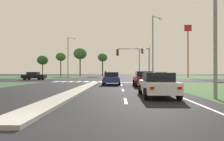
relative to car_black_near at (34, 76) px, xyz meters
The scene contains 35 objects.
ground_plane 13.05m from the car_black_near, ahead, with size 200.00×200.00×0.00m, color black.
grass_verge_far_left 26.20m from the car_black_near, 118.66° to the left, with size 35.00×35.00×0.01m, color #2D4C28.
grass_verge_far_right 44.79m from the car_black_near, 30.87° to the left, with size 35.00×35.00×0.01m, color #385B2D.
median_island_near 24.27m from the car_black_near, 57.76° to the right, with size 1.20×22.00×0.14m, color gray.
median_island_far 26.82m from the car_black_near, 61.14° to the left, with size 1.20×36.00×0.14m, color gray.
lane_dash_near 31.05m from the car_black_near, 58.02° to the right, with size 0.14×2.00×0.01m, color silver.
lane_dash_second 26.16m from the car_black_near, 51.04° to the right, with size 0.14×2.00×0.01m, color silver.
lane_dash_third 21.82m from the car_black_near, 41.08° to the right, with size 0.14×2.00×0.01m, color silver.
lane_dash_fourth 18.44m from the car_black_near, 26.87° to the right, with size 0.14×2.00×0.01m, color silver.
lane_dash_fifth 16.62m from the car_black_near, ahead, with size 0.14×2.00×0.01m, color silver.
edge_line_right 27.81m from the car_black_near, 44.61° to the right, with size 0.14×24.00×0.01m, color silver.
stop_bar_near 18.80m from the car_black_near, 26.97° to the right, with size 6.40×0.50×0.01m, color silver.
crosswalk_bar_near 9.41m from the car_black_near, 45.78° to the right, with size 0.70×2.80×0.01m, color silver.
crosswalk_bar_second 10.24m from the car_black_near, 41.15° to the right, with size 0.70×2.80×0.01m, color silver.
crosswalk_bar_third 11.13m from the car_black_near, 37.24° to the right, with size 0.70×2.80×0.01m, color silver.
crosswalk_bar_fourth 12.06m from the car_black_near, 33.92° to the right, with size 0.70×2.80×0.01m, color silver.
crosswalk_bar_fifth 13.03m from the car_black_near, 31.10° to the right, with size 0.70×2.80×0.01m, color silver.
crosswalk_bar_sixth 14.03m from the car_black_near, 28.67° to the right, with size 0.70×2.80×0.01m, color silver.
crosswalk_bar_seventh 15.04m from the car_black_near, 26.56° to the right, with size 0.70×2.80×0.01m, color silver.
car_black_near is the anchor object (origin of this frame).
car_maroon_second 24.55m from the car_black_near, 40.43° to the right, with size 1.97×4.32×1.56m.
car_blue_third 20.30m from the car_black_near, 41.17° to the right, with size 2.03×4.23×1.48m.
car_beige_fourth 23.44m from the car_black_near, ahead, with size 4.39×2.02×1.48m.
car_white_fifth 30.69m from the car_black_near, 53.05° to the right, with size 2.02×4.28×1.47m.
traffic_signal_near_right 20.56m from the car_black_near, 23.49° to the right, with size 4.91×0.32×5.13m.
traffic_signal_far_right 21.07m from the car_black_near, ahead, with size 0.32×5.48×6.16m.
street_lamp_near 33.38m from the car_black_near, 49.55° to the right, with size 0.56×2.56×8.89m.
street_lamp_second 22.89m from the car_black_near, 14.80° to the right, with size 1.80×1.43×10.35m.
street_lamp_third 10.52m from the car_black_near, 61.59° to the left, with size 1.63×1.46×9.56m.
pedestrian_at_median 15.17m from the car_black_near, 29.69° to the left, with size 0.34×0.34×1.71m.
fastfood_pole_sign 38.32m from the car_black_near, 23.29° to the left, with size 1.80×0.40×13.75m.
treeline_near 31.37m from the car_black_near, 108.62° to the left, with size 3.69×3.69×7.11m.
treeline_second 28.75m from the car_black_near, 96.48° to the left, with size 3.28×3.28×7.95m.
treeline_third 31.33m from the car_black_near, 84.64° to the left, with size 4.54×4.54×9.74m.
treeline_fourth 30.82m from the car_black_near, 69.12° to the left, with size 3.21×3.21×7.71m.
Camera 1 is at (3.12, -4.93, 1.51)m, focal length 31.22 mm.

